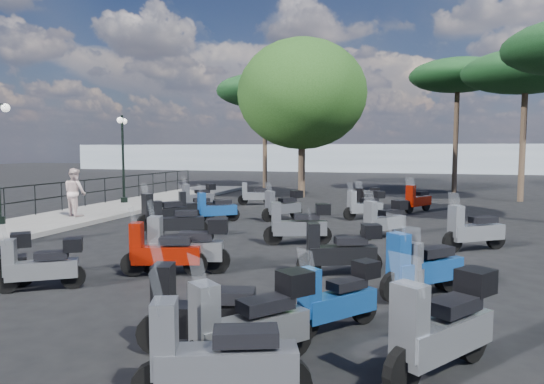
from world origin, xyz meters
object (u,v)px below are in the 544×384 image
(pedestrian_far, at_px, (75,192))
(scooter_17, at_px, (283,206))
(scooter_4, at_px, (195,206))
(scooter_21, at_px, (341,251))
(scooter_24, at_px, (426,271))
(scooter_25, at_px, (422,268))
(scooter_27, at_px, (384,220))
(pine_0, at_px, (458,76))
(scooter_15, at_px, (298,225))
(scooter_18, at_px, (218,361))
(scooter_11, at_px, (255,195))
(scooter_19, at_px, (442,328))
(scooter_5, at_px, (198,196))
(scooter_3, at_px, (176,222))
(scooter_12, at_px, (250,325))
(scooter_7, at_px, (162,253))
(scooter_13, at_px, (206,315))
(scooter_9, at_px, (163,213))
(lamp_post_2, at_px, (123,153))
(scooter_20, at_px, (337,299))
(scooter_14, at_px, (185,246))
(scooter_22, at_px, (367,200))
(scooter_16, at_px, (365,205))
(pine_2, at_px, (265,91))
(pine_1, at_px, (526,72))
(scooter_10, at_px, (215,209))
(scooter_28, at_px, (417,200))
(scooter_8, at_px, (41,266))

(pedestrian_far, bearing_deg, scooter_17, -141.32)
(scooter_4, bearing_deg, scooter_21, -176.44)
(scooter_24, bearing_deg, scooter_25, 94.98)
(scooter_27, height_order, pine_0, pine_0)
(scooter_15, xyz_separation_m, scooter_21, (1.51, -2.80, -0.03))
(pedestrian_far, relative_size, scooter_18, 1.01)
(scooter_11, height_order, scooter_19, scooter_19)
(scooter_5, relative_size, scooter_21, 0.84)
(scooter_3, xyz_separation_m, scooter_12, (4.62, -7.11, 0.05))
(scooter_7, bearing_deg, scooter_13, -161.02)
(scooter_21, distance_m, scooter_27, 4.50)
(scooter_11, bearing_deg, scooter_3, 159.04)
(scooter_5, height_order, scooter_9, scooter_9)
(lamp_post_2, height_order, scooter_20, lamp_post_2)
(scooter_7, height_order, scooter_20, scooter_7)
(scooter_12, xyz_separation_m, scooter_14, (-2.66, 3.73, 0.03))
(scooter_13, distance_m, scooter_17, 11.29)
(scooter_22, bearing_deg, scooter_17, 82.36)
(scooter_12, height_order, scooter_14, scooter_14)
(pedestrian_far, distance_m, scooter_17, 7.35)
(lamp_post_2, xyz_separation_m, scooter_17, (7.90, -2.27, -1.82))
(scooter_18, relative_size, scooter_22, 1.21)
(scooter_17, bearing_deg, scooter_20, 147.68)
(scooter_14, bearing_deg, lamp_post_2, 22.07)
(scooter_5, xyz_separation_m, scooter_11, (1.94, 1.82, -0.06))
(scooter_14, xyz_separation_m, scooter_16, (2.75, 8.69, -0.06))
(scooter_4, height_order, pine_2, pine_2)
(scooter_19, xyz_separation_m, scooter_20, (-1.31, 1.02, -0.10))
(scooter_18, bearing_deg, pine_1, -37.57)
(scooter_27, bearing_deg, scooter_9, 42.59)
(scooter_9, relative_size, scooter_17, 1.14)
(scooter_10, distance_m, scooter_13, 10.79)
(scooter_14, distance_m, scooter_22, 11.31)
(scooter_11, height_order, scooter_28, scooter_28)
(scooter_13, distance_m, scooter_20, 1.88)
(scooter_11, distance_m, scooter_22, 5.11)
(scooter_9, xyz_separation_m, pine_0, (9.83, 16.00, 6.10))
(scooter_8, height_order, pine_1, pine_1)
(scooter_9, bearing_deg, scooter_10, -90.23)
(scooter_5, relative_size, scooter_25, 0.95)
(scooter_3, bearing_deg, scooter_21, -148.86)
(scooter_8, bearing_deg, scooter_14, -79.38)
(scooter_10, bearing_deg, pine_2, -29.57)
(scooter_7, distance_m, pine_2, 22.65)
(scooter_8, height_order, scooter_19, scooter_19)
(pedestrian_far, relative_size, scooter_13, 0.95)
(scooter_11, bearing_deg, pedestrian_far, 119.37)
(scooter_13, relative_size, scooter_17, 1.24)
(scooter_11, xyz_separation_m, scooter_15, (3.96, -8.33, 0.10))
(scooter_17, bearing_deg, scooter_24, 159.30)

